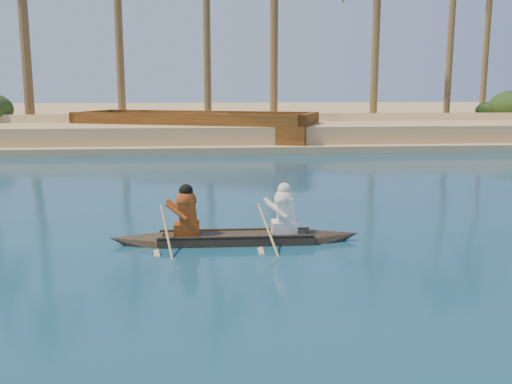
{
  "coord_description": "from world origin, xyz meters",
  "views": [
    {
      "loc": [
        -8.68,
        -6.22,
        3.3
      ],
      "look_at": [
        -7.47,
        6.69,
        0.93
      ],
      "focal_mm": 40.0,
      "sensor_mm": 36.0,
      "label": 1
    }
  ],
  "objects": [
    {
      "name": "shrub_cluster",
      "position": [
        0.0,
        31.5,
        1.2
      ],
      "size": [
        100.0,
        6.0,
        2.4
      ],
      "primitive_type": null,
      "color": "black",
      "rests_on": "ground"
    },
    {
      "name": "palm_grove",
      "position": [
        0.0,
        35.0,
        8.0
      ],
      "size": [
        110.0,
        14.0,
        16.0
      ],
      "primitive_type": null,
      "color": "#354E1B",
      "rests_on": "ground"
    },
    {
      "name": "barge_mid",
      "position": [
        -9.08,
        27.0,
        0.79
      ],
      "size": [
        14.34,
        9.09,
        2.27
      ],
      "rotation": [
        0.0,
        0.0,
        -0.36
      ],
      "color": "brown",
      "rests_on": "ground"
    },
    {
      "name": "sandy_embankment",
      "position": [
        0.0,
        46.89,
        0.53
      ],
      "size": [
        150.0,
        51.0,
        1.5
      ],
      "color": "tan",
      "rests_on": "ground"
    },
    {
      "name": "canoe",
      "position": [
        -8.0,
        5.7,
        0.29
      ],
      "size": [
        5.42,
        0.8,
        1.49
      ],
      "rotation": [
        0.0,
        0.0,
        -0.01
      ],
      "color": "#3F3422",
      "rests_on": "ground"
    }
  ]
}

